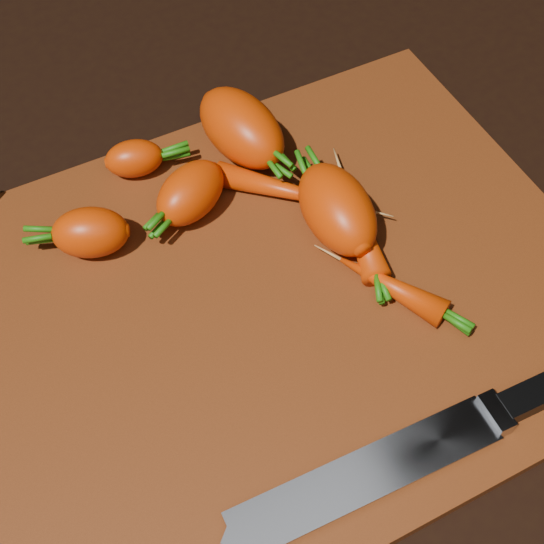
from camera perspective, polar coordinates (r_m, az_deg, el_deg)
name	(u,v)px	position (r m, az deg, el deg)	size (l,w,h in m)	color
ground	(278,306)	(0.60, 0.43, -2.58)	(2.00, 2.00, 0.01)	black
cutting_board	(278,299)	(0.59, 0.44, -2.02)	(0.50, 0.40, 0.01)	brown
carrot_1	(90,233)	(0.61, -13.52, 2.91)	(0.06, 0.04, 0.04)	#E43800
carrot_2	(241,128)	(0.66, -2.32, 10.79)	(0.10, 0.06, 0.06)	#E43800
carrot_3	(337,209)	(0.61, 4.92, 4.75)	(0.09, 0.05, 0.05)	#E43800
carrot_4	(190,193)	(0.63, -6.16, 5.95)	(0.07, 0.04, 0.04)	#E43800
carrot_5	(134,159)	(0.67, -10.34, 8.40)	(0.05, 0.03, 0.03)	#E43800
carrot_6	(358,221)	(0.62, 6.46, 3.86)	(0.11, 0.02, 0.02)	#E43800
carrot_7	(290,191)	(0.64, 1.33, 6.10)	(0.13, 0.02, 0.02)	#E43800
carrot_8	(391,286)	(0.59, 8.96, -1.07)	(0.09, 0.02, 0.02)	#E43800
knife	(391,463)	(0.53, 8.96, -14.02)	(0.32, 0.04, 0.02)	gray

